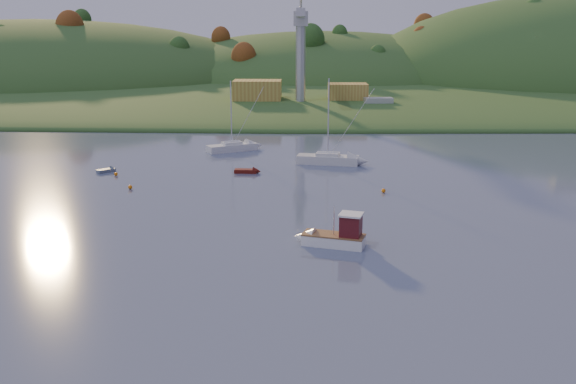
{
  "coord_description": "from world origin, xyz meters",
  "views": [
    {
      "loc": [
        2.1,
        -26.61,
        18.84
      ],
      "look_at": [
        0.88,
        34.18,
        3.28
      ],
      "focal_mm": 40.0,
      "sensor_mm": 36.0,
      "label": 1
    }
  ],
  "objects_px": {
    "fishing_boat": "(329,235)",
    "red_tender": "(251,171)",
    "sailboat_near": "(232,147)",
    "grey_dinghy": "(110,170)",
    "canoe": "(348,237)",
    "sailboat_far": "(328,159)"
  },
  "relations": [
    {
      "from": "fishing_boat",
      "to": "red_tender",
      "type": "xyz_separation_m",
      "value": [
        -9.23,
        29.36,
        -0.66
      ]
    },
    {
      "from": "fishing_boat",
      "to": "sailboat_near",
      "type": "height_order",
      "value": "sailboat_near"
    },
    {
      "from": "fishing_boat",
      "to": "sailboat_near",
      "type": "distance_m",
      "value": 47.11
    },
    {
      "from": "sailboat_near",
      "to": "grey_dinghy",
      "type": "distance_m",
      "value": 21.42
    },
    {
      "from": "sailboat_near",
      "to": "grey_dinghy",
      "type": "relative_size",
      "value": 4.02
    },
    {
      "from": "fishing_boat",
      "to": "sailboat_near",
      "type": "relative_size",
      "value": 0.62
    },
    {
      "from": "canoe",
      "to": "sailboat_far",
      "type": "bearing_deg",
      "value": 21.41
    },
    {
      "from": "sailboat_far",
      "to": "red_tender",
      "type": "xyz_separation_m",
      "value": [
        -10.55,
        -6.18,
        -0.52
      ]
    },
    {
      "from": "sailboat_near",
      "to": "sailboat_far",
      "type": "distance_m",
      "value": 17.6
    },
    {
      "from": "sailboat_far",
      "to": "fishing_boat",
      "type": "bearing_deg",
      "value": -81.89
    },
    {
      "from": "fishing_boat",
      "to": "grey_dinghy",
      "type": "relative_size",
      "value": 2.48
    },
    {
      "from": "sailboat_near",
      "to": "grey_dinghy",
      "type": "xyz_separation_m",
      "value": [
        -15.05,
        -15.23,
        -0.5
      ]
    },
    {
      "from": "grey_dinghy",
      "to": "fishing_boat",
      "type": "bearing_deg",
      "value": -90.44
    },
    {
      "from": "fishing_boat",
      "to": "sailboat_far",
      "type": "bearing_deg",
      "value": -75.62
    },
    {
      "from": "canoe",
      "to": "grey_dinghy",
      "type": "relative_size",
      "value": 1.18
    },
    {
      "from": "red_tender",
      "to": "fishing_boat",
      "type": "bearing_deg",
      "value": -68.42
    },
    {
      "from": "red_tender",
      "to": "grey_dinghy",
      "type": "bearing_deg",
      "value": -177.52
    },
    {
      "from": "sailboat_near",
      "to": "sailboat_far",
      "type": "xyz_separation_m",
      "value": [
        14.75,
        -9.6,
        0.06
      ]
    },
    {
      "from": "sailboat_far",
      "to": "grey_dinghy",
      "type": "relative_size",
      "value": 4.43
    },
    {
      "from": "canoe",
      "to": "red_tender",
      "type": "height_order",
      "value": "red_tender"
    },
    {
      "from": "sailboat_far",
      "to": "canoe",
      "type": "xyz_separation_m",
      "value": [
        0.51,
        -34.15,
        -0.44
      ]
    },
    {
      "from": "sailboat_near",
      "to": "fishing_boat",
      "type": "bearing_deg",
      "value": -103.58
    }
  ]
}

